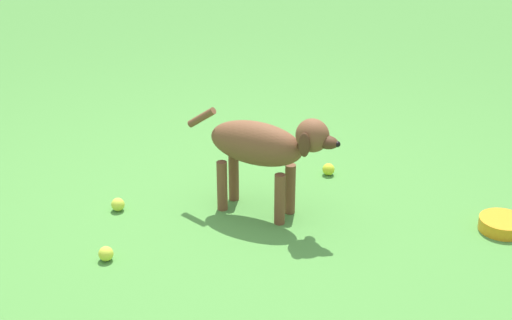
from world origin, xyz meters
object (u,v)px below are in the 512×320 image
object	(u,v)px
tennis_ball_3	(328,169)
tennis_ball_0	(245,134)
water_bowl	(502,224)
tennis_ball_2	(106,254)
tennis_ball_1	(118,204)
dog	(265,147)

from	to	relation	value
tennis_ball_3	tennis_ball_0	bearing A→B (deg)	-12.17
tennis_ball_3	water_bowl	xyz separation A→B (m)	(-0.97, 0.06, -0.00)
tennis_ball_2	water_bowl	size ratio (longest dim) A/B	0.30
tennis_ball_1	water_bowl	bearing A→B (deg)	-151.37
tennis_ball_1	water_bowl	world-z (taller)	tennis_ball_1
tennis_ball_0	tennis_ball_3	xyz separation A→B (m)	(-0.66, 0.14, 0.00)
tennis_ball_0	tennis_ball_1	distance (m)	1.08
tennis_ball_2	water_bowl	distance (m)	1.83
tennis_ball_2	tennis_ball_3	distance (m)	1.36
tennis_ball_1	tennis_ball_3	xyz separation A→B (m)	(-0.66, -0.94, 0.00)
dog	water_bowl	world-z (taller)	dog
tennis_ball_2	water_bowl	xyz separation A→B (m)	(-1.35, -1.25, -0.00)
tennis_ball_0	tennis_ball_1	size ratio (longest dim) A/B	1.00
dog	tennis_ball_0	size ratio (longest dim) A/B	11.98
water_bowl	tennis_ball_3	bearing A→B (deg)	-3.28
dog	tennis_ball_3	bearing A→B (deg)	77.19
tennis_ball_0	dog	bearing A→B (deg)	131.24
dog	tennis_ball_2	world-z (taller)	dog
dog	tennis_ball_3	size ratio (longest dim) A/B	11.98
dog	tennis_ball_1	distance (m)	0.79
tennis_ball_3	dog	bearing A→B (deg)	85.02
dog	tennis_ball_1	world-z (taller)	dog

